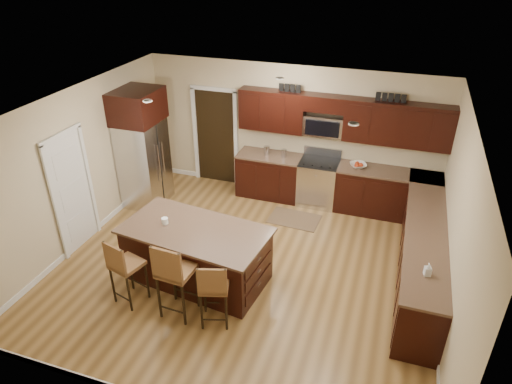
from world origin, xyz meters
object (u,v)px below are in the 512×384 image
(stool_mid, at_px, (173,272))
(refrigerator, at_px, (142,147))
(stool_left, at_px, (123,266))
(stool_right, at_px, (214,287))
(island, at_px, (197,256))
(range, at_px, (318,182))

(stool_mid, xyz_separation_m, refrigerator, (-2.06, 2.75, 0.44))
(stool_left, xyz_separation_m, stool_right, (1.40, 0.00, -0.02))
(island, xyz_separation_m, stool_mid, (0.07, -0.85, 0.34))
(stool_left, bearing_deg, stool_mid, 14.95)
(stool_mid, bearing_deg, refrigerator, 130.61)
(stool_left, height_order, stool_mid, stool_mid)
(stool_right, bearing_deg, range, 63.57)
(island, bearing_deg, stool_right, -44.97)
(range, height_order, stool_mid, stool_mid)
(stool_left, bearing_deg, range, 77.33)
(range, relative_size, stool_right, 1.05)
(island, bearing_deg, stool_mid, -78.29)
(range, bearing_deg, stool_left, -118.40)
(stool_left, distance_m, stool_right, 1.40)
(stool_mid, distance_m, refrigerator, 3.46)
(stool_mid, bearing_deg, stool_left, -177.03)
(range, relative_size, island, 0.47)
(island, relative_size, stool_mid, 1.91)
(range, xyz_separation_m, stool_mid, (-1.24, -3.81, 0.30))
(range, relative_size, stool_left, 1.02)
(island, height_order, refrigerator, refrigerator)
(island, bearing_deg, refrigerator, 143.47)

